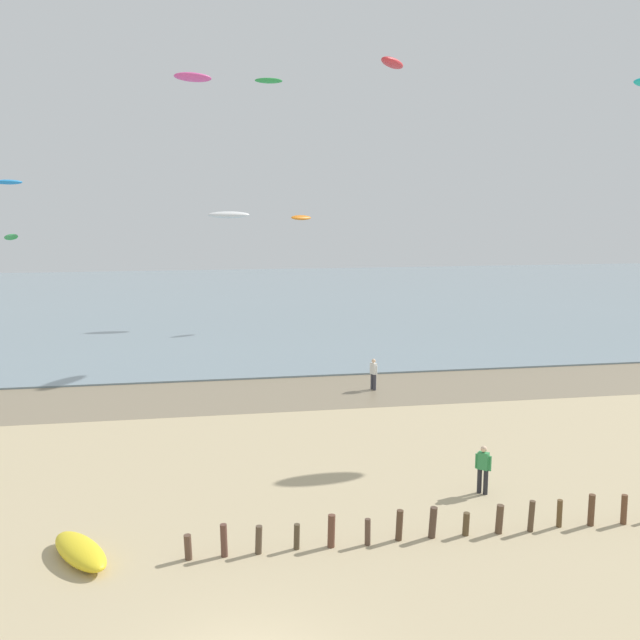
% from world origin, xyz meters
% --- Properties ---
extents(wet_sand_strip, '(120.00, 6.72, 0.01)m').
position_xyz_m(wet_sand_strip, '(0.00, 22.48, 0.00)').
color(wet_sand_strip, '#84755B').
rests_on(wet_sand_strip, ground).
extents(sea, '(160.00, 70.00, 0.10)m').
position_xyz_m(sea, '(0.00, 60.84, 0.05)').
color(sea, gray).
rests_on(sea, ground).
extents(groyne_near, '(15.65, 0.36, 1.01)m').
position_xyz_m(groyne_near, '(6.15, 5.46, 0.44)').
color(groyne_near, brown).
rests_on(groyne_near, ground).
extents(person_mid_beach, '(0.45, 0.41, 1.71)m').
position_xyz_m(person_mid_beach, '(8.72, 8.34, 0.92)').
color(person_mid_beach, '#232328').
rests_on(person_mid_beach, ground).
extents(person_left_flank, '(0.36, 0.52, 1.71)m').
position_xyz_m(person_left_flank, '(8.41, 22.42, 0.92)').
color(person_left_flank, '#383842').
rests_on(person_left_flank, ground).
extents(grounded_kite, '(2.24, 2.85, 0.55)m').
position_xyz_m(grounded_kite, '(-4.17, 5.90, 0.27)').
color(grounded_kite, yellow).
rests_on(grounded_kite, ground).
extents(kite_aloft_0, '(1.67, 2.02, 0.56)m').
position_xyz_m(kite_aloft_0, '(-12.79, 35.86, 7.78)').
color(kite_aloft_0, green).
extents(kite_aloft_1, '(2.21, 1.77, 0.47)m').
position_xyz_m(kite_aloft_1, '(-14.65, 43.67, 11.57)').
color(kite_aloft_1, '#2384D1').
extents(kite_aloft_3, '(2.76, 3.42, 0.61)m').
position_xyz_m(kite_aloft_3, '(12.15, 33.15, 19.03)').
color(kite_aloft_3, red).
extents(kite_aloft_5, '(2.06, 1.59, 0.55)m').
position_xyz_m(kite_aloft_5, '(7.49, 42.77, 8.88)').
color(kite_aloft_5, orange).
extents(kite_aloft_7, '(2.97, 1.95, 0.80)m').
position_xyz_m(kite_aloft_7, '(-0.72, 38.95, 18.74)').
color(kite_aloft_7, '#E54C99').
extents(kite_aloft_8, '(3.44, 1.28, 0.67)m').
position_xyz_m(kite_aloft_8, '(1.86, 45.31, 9.08)').
color(kite_aloft_8, white).
extents(kite_aloft_9, '(1.95, 0.72, 0.47)m').
position_xyz_m(kite_aloft_9, '(4.46, 37.32, 18.39)').
color(kite_aloft_9, green).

